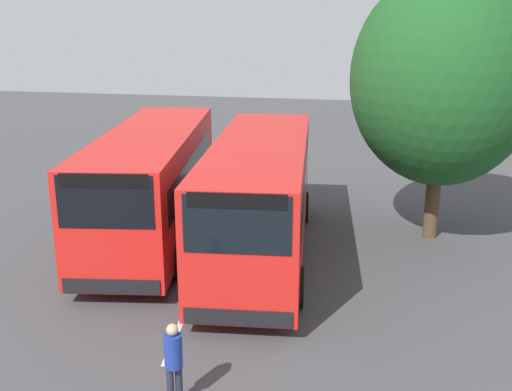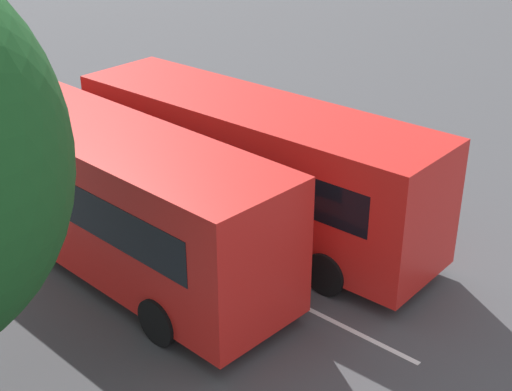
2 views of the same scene
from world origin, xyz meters
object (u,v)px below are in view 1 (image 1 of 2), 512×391
depot_tree (443,79)px  pedestrian (174,358)px  bus_center_left (260,195)px  bus_far_left (152,180)px  street_lamp (431,84)px

depot_tree → pedestrian: bearing=-27.3°
bus_center_left → depot_tree: depot_tree is taller
pedestrian → depot_tree: depot_tree is taller
depot_tree → bus_center_left: bearing=-62.3°
bus_far_left → depot_tree: bearing=92.7°
bus_far_left → bus_center_left: size_ratio=1.01×
bus_far_left → pedestrian: bearing=14.1°
bus_center_left → depot_tree: 6.33m
bus_center_left → pedestrian: 7.23m
bus_far_left → bus_center_left: same height
bus_far_left → street_lamp: bearing=97.3°
bus_far_left → bus_center_left: (0.87, 3.50, 0.00)m
bus_far_left → street_lamp: street_lamp is taller
bus_center_left → pedestrian: bearing=-6.6°
bus_center_left → pedestrian: bus_center_left is taller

